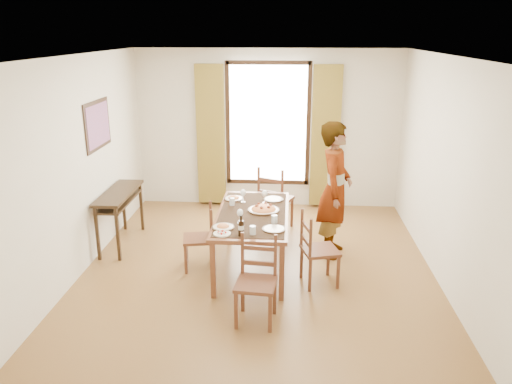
# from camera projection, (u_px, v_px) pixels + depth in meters

# --- Properties ---
(ground) EXTENTS (5.00, 5.00, 0.00)m
(ground) POSITION_uv_depth(u_px,v_px,m) (259.00, 266.00, 6.60)
(ground) COLOR brown
(ground) RESTS_ON ground
(room_shell) EXTENTS (4.60, 5.10, 2.74)m
(room_shell) POSITION_uv_depth(u_px,v_px,m) (259.00, 150.00, 6.24)
(room_shell) COLOR beige
(room_shell) RESTS_ON ground
(console_table) EXTENTS (0.38, 1.20, 0.80)m
(console_table) POSITION_uv_depth(u_px,v_px,m) (119.00, 199.00, 7.09)
(console_table) COLOR black
(console_table) RESTS_ON ground
(dining_table) EXTENTS (0.91, 1.78, 0.76)m
(dining_table) POSITION_uv_depth(u_px,v_px,m) (253.00, 218.00, 6.38)
(dining_table) COLOR brown
(dining_table) RESTS_ON ground
(chair_west) EXTENTS (0.45, 0.45, 0.86)m
(chair_west) POSITION_uv_depth(u_px,v_px,m) (201.00, 239.00, 6.45)
(chair_west) COLOR #50291A
(chair_west) RESTS_ON ground
(chair_north) EXTENTS (0.59, 0.59, 1.03)m
(chair_north) POSITION_uv_depth(u_px,v_px,m) (275.00, 200.00, 7.68)
(chair_north) COLOR #50291A
(chair_north) RESTS_ON ground
(chair_south) EXTENTS (0.45, 0.45, 0.94)m
(chair_south) POSITION_uv_depth(u_px,v_px,m) (256.00, 283.00, 5.26)
(chair_south) COLOR #50291A
(chair_south) RESTS_ON ground
(chair_east) EXTENTS (0.51, 0.51, 0.93)m
(chair_east) POSITION_uv_depth(u_px,v_px,m) (317.00, 251.00, 6.03)
(chair_east) COLOR #50291A
(chair_east) RESTS_ON ground
(man) EXTENTS (0.87, 0.74, 1.86)m
(man) POSITION_uv_depth(u_px,v_px,m) (335.00, 190.00, 6.71)
(man) COLOR #9B9CA3
(man) RESTS_ON ground
(plate_sw) EXTENTS (0.27, 0.27, 0.05)m
(plate_sw) POSITION_uv_depth(u_px,v_px,m) (223.00, 226.00, 5.87)
(plate_sw) COLOR silver
(plate_sw) RESTS_ON dining_table
(plate_se) EXTENTS (0.27, 0.27, 0.05)m
(plate_se) POSITION_uv_depth(u_px,v_px,m) (274.00, 228.00, 5.81)
(plate_se) COLOR silver
(plate_se) RESTS_ON dining_table
(plate_nw) EXTENTS (0.27, 0.27, 0.05)m
(plate_nw) POSITION_uv_depth(u_px,v_px,m) (234.00, 197.00, 6.86)
(plate_nw) COLOR silver
(plate_nw) RESTS_ON dining_table
(plate_ne) EXTENTS (0.27, 0.27, 0.05)m
(plate_ne) POSITION_uv_depth(u_px,v_px,m) (274.00, 198.00, 6.84)
(plate_ne) COLOR silver
(plate_ne) RESTS_ON dining_table
(pasta_platter) EXTENTS (0.40, 0.40, 0.10)m
(pasta_platter) POSITION_uv_depth(u_px,v_px,m) (264.00, 207.00, 6.41)
(pasta_platter) COLOR red
(pasta_platter) RESTS_ON dining_table
(caprese_plate) EXTENTS (0.20, 0.20, 0.04)m
(caprese_plate) POSITION_uv_depth(u_px,v_px,m) (222.00, 233.00, 5.69)
(caprese_plate) COLOR silver
(caprese_plate) RESTS_ON dining_table
(wine_glass_a) EXTENTS (0.08, 0.08, 0.18)m
(wine_glass_a) POSITION_uv_depth(u_px,v_px,m) (240.00, 216.00, 6.00)
(wine_glass_a) COLOR white
(wine_glass_a) RESTS_ON dining_table
(wine_glass_b) EXTENTS (0.08, 0.08, 0.18)m
(wine_glass_b) POSITION_uv_depth(u_px,v_px,m) (265.00, 197.00, 6.70)
(wine_glass_b) COLOR white
(wine_glass_b) RESTS_ON dining_table
(wine_glass_c) EXTENTS (0.08, 0.08, 0.18)m
(wine_glass_c) POSITION_uv_depth(u_px,v_px,m) (243.00, 196.00, 6.73)
(wine_glass_c) COLOR white
(wine_glass_c) RESTS_ON dining_table
(tumbler_a) EXTENTS (0.07, 0.07, 0.10)m
(tumbler_a) POSITION_uv_depth(u_px,v_px,m) (274.00, 219.00, 6.01)
(tumbler_a) COLOR silver
(tumbler_a) RESTS_ON dining_table
(tumbler_b) EXTENTS (0.07, 0.07, 0.10)m
(tumbler_b) POSITION_uv_depth(u_px,v_px,m) (232.00, 202.00, 6.63)
(tumbler_b) COLOR silver
(tumbler_b) RESTS_ON dining_table
(tumbler_c) EXTENTS (0.07, 0.07, 0.10)m
(tumbler_c) POSITION_uv_depth(u_px,v_px,m) (253.00, 230.00, 5.68)
(tumbler_c) COLOR silver
(tumbler_c) RESTS_ON dining_table
(wine_bottle) EXTENTS (0.07, 0.07, 0.25)m
(wine_bottle) POSITION_uv_depth(u_px,v_px,m) (241.00, 225.00, 5.62)
(wine_bottle) COLOR black
(wine_bottle) RESTS_ON dining_table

